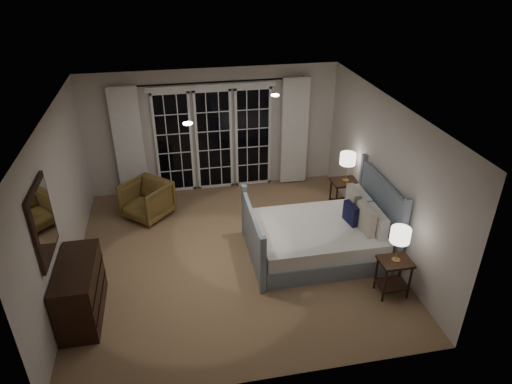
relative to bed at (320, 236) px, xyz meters
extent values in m
plane|color=#846047|center=(-1.42, 0.20, -0.32)|extent=(5.00, 5.00, 0.00)
plane|color=silver|center=(-1.42, 0.20, 2.18)|extent=(5.00, 5.00, 0.00)
cube|color=beige|center=(-3.92, 0.20, 0.93)|extent=(0.02, 5.00, 2.50)
cube|color=beige|center=(1.08, 0.20, 0.93)|extent=(0.02, 5.00, 2.50)
cube|color=beige|center=(-1.42, 2.70, 0.93)|extent=(5.00, 0.02, 2.50)
cube|color=beige|center=(-1.42, -2.30, 0.93)|extent=(5.00, 0.02, 2.50)
cube|color=black|center=(-2.22, 2.67, 0.73)|extent=(0.66, 0.02, 2.02)
cube|color=black|center=(-1.42, 2.67, 0.73)|extent=(0.66, 0.02, 2.02)
cube|color=black|center=(-0.62, 2.67, 0.73)|extent=(0.66, 0.02, 2.02)
cube|color=white|center=(-1.42, 2.66, 1.83)|extent=(2.50, 0.04, 0.10)
cylinder|color=black|center=(-1.42, 2.60, 1.93)|extent=(3.50, 0.03, 0.03)
cube|color=white|center=(-3.07, 2.58, 0.83)|extent=(0.55, 0.10, 2.25)
cube|color=white|center=(0.23, 2.58, 0.83)|extent=(0.55, 0.10, 2.25)
cylinder|color=white|center=(-0.62, 0.80, 2.17)|extent=(0.12, 0.12, 0.01)
cylinder|color=white|center=(-2.02, -0.20, 2.17)|extent=(0.12, 0.12, 0.01)
cube|color=slate|center=(-0.07, 0.00, -0.18)|extent=(2.00, 1.56, 0.29)
cube|color=silver|center=(-0.07, 0.00, 0.09)|extent=(1.94, 1.50, 0.24)
cube|color=slate|center=(0.99, 0.00, 0.31)|extent=(0.06, 1.56, 1.27)
cube|color=slate|center=(-1.13, 0.00, 0.12)|extent=(0.06, 1.56, 0.88)
cube|color=silver|center=(0.79, -0.32, 0.39)|extent=(0.14, 0.60, 0.36)
cube|color=silver|center=(0.79, 0.32, 0.39)|extent=(0.14, 0.60, 0.36)
cube|color=beige|center=(0.63, -0.28, 0.44)|extent=(0.16, 0.46, 0.45)
cube|color=beige|center=(0.63, 0.28, 0.44)|extent=(0.16, 0.46, 0.45)
cube|color=black|center=(0.49, 0.00, 0.38)|extent=(0.15, 0.35, 0.34)
cube|color=black|center=(0.72, -1.16, 0.25)|extent=(0.46, 0.36, 0.04)
cube|color=black|center=(0.72, -1.16, -0.16)|extent=(0.42, 0.33, 0.03)
cylinder|color=black|center=(0.53, -1.31, -0.04)|extent=(0.04, 0.04, 0.56)
cylinder|color=black|center=(0.92, -1.31, -0.04)|extent=(0.04, 0.04, 0.56)
cylinder|color=black|center=(0.53, -1.02, -0.04)|extent=(0.04, 0.04, 0.56)
cylinder|color=black|center=(0.92, -1.02, -0.04)|extent=(0.04, 0.04, 0.56)
cube|color=black|center=(0.86, 1.20, 0.31)|extent=(0.50, 0.40, 0.04)
cube|color=black|center=(0.86, 1.20, -0.14)|extent=(0.46, 0.36, 0.03)
cylinder|color=black|center=(0.65, 1.04, -0.01)|extent=(0.04, 0.04, 0.63)
cylinder|color=black|center=(1.07, 1.04, -0.01)|extent=(0.04, 0.04, 0.63)
cylinder|color=black|center=(0.65, 1.36, -0.01)|extent=(0.04, 0.04, 0.63)
cylinder|color=black|center=(1.07, 1.36, -0.01)|extent=(0.04, 0.04, 0.63)
cylinder|color=tan|center=(0.72, -1.16, 0.28)|extent=(0.12, 0.12, 0.02)
cylinder|color=tan|center=(0.72, -1.16, 0.45)|extent=(0.02, 0.02, 0.31)
cylinder|color=white|center=(0.72, -1.16, 0.71)|extent=(0.28, 0.28, 0.20)
cylinder|color=tan|center=(0.86, 1.20, 0.34)|extent=(0.12, 0.12, 0.02)
cylinder|color=tan|center=(0.86, 1.20, 0.52)|extent=(0.02, 0.02, 0.33)
cylinder|color=white|center=(0.86, 1.20, 0.79)|extent=(0.29, 0.29, 0.21)
imported|color=brown|center=(-2.81, 1.72, 0.03)|extent=(1.08, 1.08, 0.70)
cube|color=black|center=(-3.65, -0.76, 0.10)|extent=(0.50, 1.19, 0.85)
cube|color=black|center=(-3.39, -0.76, -0.04)|extent=(0.01, 1.17, 0.01)
cube|color=black|center=(-3.39, -0.76, 0.23)|extent=(0.01, 1.17, 0.01)
cube|color=black|center=(-3.89, -0.76, 1.23)|extent=(0.04, 0.85, 1.00)
cube|color=white|center=(-3.86, -0.76, 1.23)|extent=(0.01, 0.73, 0.88)
camera|label=1|loc=(-2.22, -5.89, 4.24)|focal=32.00mm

